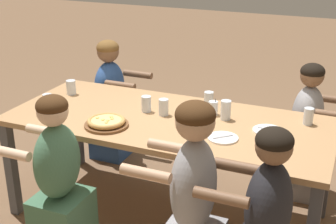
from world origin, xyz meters
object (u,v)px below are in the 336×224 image
Objects in this scene: drinking_glass_f at (209,100)px; diner_far_right at (305,137)px; drinking_glass_c at (308,117)px; drinking_glass_d at (71,88)px; drinking_glass_e at (48,105)px; diner_near_midleft at (59,188)px; diner_near_midright at (193,212)px; diner_far_left at (111,104)px; pizza_board_main at (106,122)px; empty_plate_a at (268,131)px; cocktail_glass_blue at (213,109)px; empty_plate_b at (223,138)px; drinking_glass_g at (146,105)px; drinking_glass_b at (164,107)px; drinking_glass_a at (226,110)px.

drinking_glass_f is 0.86m from diner_far_right.
drinking_glass_c reaches higher than drinking_glass_d.
diner_near_midleft is (0.39, -0.46, -0.34)m from drinking_glass_e.
diner_near_midright is 1.10× the size of diner_far_left.
pizza_board_main is 0.54m from diner_near_midleft.
empty_plate_a is 0.32m from drinking_glass_c.
empty_plate_b is at bearing -63.29° from cocktail_glass_blue.
empty_plate_a is at bearing -15.55° from diner_far_right.
drinking_glass_g is at bearing 39.90° from diner_near_midright.
cocktail_glass_blue is (0.60, 0.48, 0.02)m from pizza_board_main.
drinking_glass_b is at bearing -179.61° from empty_plate_a.
diner_near_midright reaches higher than drinking_glass_d.
cocktail_glass_blue is at bearing 1.35° from drinking_glass_d.
cocktail_glass_blue is at bearing 154.61° from drinking_glass_a.
diner_far_left reaches higher than drinking_glass_c.
diner_far_right is at bearing 16.98° from drinking_glass_d.
empty_plate_a is 0.34m from drinking_glass_a.
drinking_glass_g is (-0.39, -0.27, -0.00)m from drinking_glass_f.
diner_near_midleft reaches higher than cocktail_glass_blue.
drinking_glass_f is at bearing 120.50° from cocktail_glass_blue.
cocktail_glass_blue is 0.11× the size of diner_near_midleft.
drinking_glass_c is (0.98, 0.23, -0.01)m from drinking_glass_b.
empty_plate_a is 0.16× the size of diner_near_midright.
drinking_glass_c is at bearing -3.69° from drinking_glass_f.
pizza_board_main is 1.52× the size of empty_plate_b.
empty_plate_b is at bearing -58.72° from diner_near_midleft.
drinking_glass_d is 0.10× the size of diner_near_midleft.
drinking_glass_f is at bearing 70.08° from diner_far_left.
empty_plate_a is at bearing 43.52° from empty_plate_b.
drinking_glass_e is 0.13× the size of diner_far_right.
drinking_glass_a reaches higher than cocktail_glass_blue.
diner_near_midright is (-0.24, -0.77, -0.22)m from empty_plate_a.
drinking_glass_d is 0.64m from diner_far_left.
drinking_glass_f is 0.10× the size of diner_near_midright.
drinking_glass_d is (-1.37, 0.34, 0.05)m from empty_plate_b.
diner_near_midright reaches higher than drinking_glass_f.
cocktail_glass_blue is 0.11× the size of diner_far_right.
empty_plate_a is 0.75m from diner_far_right.
drinking_glass_a reaches higher than drinking_glass_c.
drinking_glass_d is at bearing -178.65° from cocktail_glass_blue.
empty_plate_b is (-0.24, -0.23, 0.00)m from empty_plate_a.
drinking_glass_g is at bearing -8.34° from drinking_glass_d.
drinking_glass_e is at bearing 40.13° from diner_near_midleft.
cocktail_glass_blue is 1.05× the size of drinking_glass_f.
cocktail_glass_blue reaches higher than drinking_glass_f.
diner_far_right is at bearing 39.58° from pizza_board_main.
drinking_glass_c reaches higher than empty_plate_b.
diner_near_midleft is 1.03× the size of diner_far_right.
diner_far_right is at bearing -16.55° from diner_near_midright.
drinking_glass_a is 1.18× the size of drinking_glass_g.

